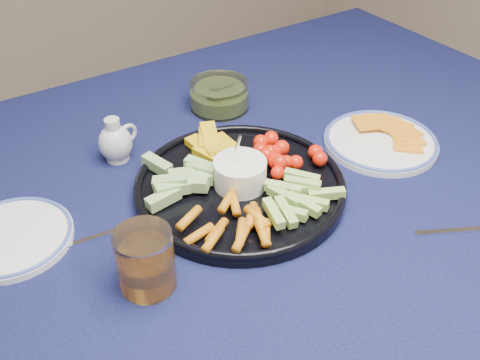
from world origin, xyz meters
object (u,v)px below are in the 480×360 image
crudite_platter (239,183)px  creamer_pitcher (116,142)px  juice_tumbler (146,263)px  dining_table (226,213)px  pickle_bowl (219,97)px  cheese_plate (381,140)px  side_plate_extra (12,237)px

crudite_platter → creamer_pitcher: size_ratio=4.19×
juice_tumbler → creamer_pitcher: bearing=74.6°
dining_table → pickle_bowl: bearing=60.9°
dining_table → crudite_platter: (-0.00, -0.05, 0.11)m
dining_table → pickle_bowl: (0.13, 0.23, 0.12)m
dining_table → cheese_plate: (0.32, -0.08, 0.10)m
cheese_plate → side_plate_extra: size_ratio=1.17×
crudite_platter → juice_tumbler: crudite_platter is taller
crudite_platter → pickle_bowl: crudite_platter is taller
creamer_pitcher → cheese_plate: creamer_pitcher is taller
pickle_bowl → juice_tumbler: juice_tumbler is taller
pickle_bowl → crudite_platter: bearing=-115.1°
creamer_pitcher → juice_tumbler: size_ratio=0.91×
pickle_bowl → cheese_plate: pickle_bowl is taller
crudite_platter → creamer_pitcher: crudite_platter is taller
dining_table → cheese_plate: 0.35m
pickle_bowl → cheese_plate: 0.37m
cheese_plate → pickle_bowl: bearing=122.2°
dining_table → pickle_bowl: pickle_bowl is taller
crudite_platter → pickle_bowl: size_ratio=2.87×
crudite_platter → side_plate_extra: size_ratio=1.95×
dining_table → side_plate_extra: size_ratio=8.56×
cheese_plate → dining_table: bearing=166.4°
dining_table → side_plate_extra: (-0.38, 0.05, 0.10)m
dining_table → side_plate_extra: 0.39m
cheese_plate → juice_tumbler: juice_tumbler is taller
pickle_bowl → creamer_pitcher: bearing=-167.1°
pickle_bowl → juice_tumbler: (-0.36, -0.39, 0.02)m
creamer_pitcher → cheese_plate: 0.53m
creamer_pitcher → side_plate_extra: (-0.24, -0.12, -0.03)m
dining_table → cheese_plate: bearing=-13.6°
creamer_pitcher → crudite_platter: bearing=-57.1°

